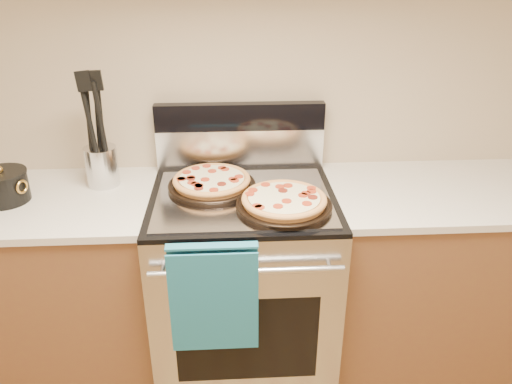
{
  "coord_description": "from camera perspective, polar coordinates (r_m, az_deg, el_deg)",
  "views": [
    {
      "loc": [
        -0.05,
        -0.2,
        1.82
      ],
      "look_at": [
        0.05,
        1.55,
        0.98
      ],
      "focal_mm": 35.0,
      "sensor_mm": 36.0,
      "label": 1
    }
  ],
  "objects": [
    {
      "name": "range_body",
      "position": [
        2.3,
        -1.38,
        -10.94
      ],
      "size": [
        0.76,
        0.68,
        0.9
      ],
      "primitive_type": "cube",
      "color": "#B7B7BC",
      "rests_on": "ground"
    },
    {
      "name": "backsplash_upper",
      "position": [
        2.25,
        -1.86,
        8.62
      ],
      "size": [
        0.76,
        0.06,
        0.12
      ],
      "primitive_type": "cube",
      "color": "black",
      "rests_on": "backsplash_lower"
    },
    {
      "name": "cooktop",
      "position": [
        2.06,
        -1.51,
        -0.6
      ],
      "size": [
        0.76,
        0.68,
        0.02
      ],
      "primitive_type": "cube",
      "color": "black",
      "rests_on": "range_body"
    },
    {
      "name": "pepperoni_pizza_front",
      "position": [
        1.93,
        3.23,
        -1.11
      ],
      "size": [
        0.41,
        0.41,
        0.05
      ],
      "primitive_type": null,
      "rotation": [
        0.0,
        0.0,
        0.13
      ],
      "color": "#C2763B",
      "rests_on": "foil_sheet"
    },
    {
      "name": "pepperoni_pizza_back",
      "position": [
        2.1,
        -5.08,
        1.14
      ],
      "size": [
        0.43,
        0.43,
        0.05
      ],
      "primitive_type": null,
      "rotation": [
        0.0,
        0.0,
        0.21
      ],
      "color": "#C2763B",
      "rests_on": "foil_sheet"
    },
    {
      "name": "cabinet_right",
      "position": [
        2.51,
        19.41,
        -9.41
      ],
      "size": [
        1.0,
        0.62,
        0.88
      ],
      "primitive_type": "cube",
      "color": "brown",
      "rests_on": "ground"
    },
    {
      "name": "countertop_left",
      "position": [
        2.25,
        -24.56,
        -1.12
      ],
      "size": [
        1.02,
        0.64,
        0.03
      ],
      "primitive_type": "cube",
      "color": "beige",
      "rests_on": "cabinet_left"
    },
    {
      "name": "dish_towel",
      "position": [
        1.85,
        -4.83,
        -11.73
      ],
      "size": [
        0.32,
        0.05,
        0.42
      ],
      "primitive_type": null,
      "color": "#176F76",
      "rests_on": "oven_handle"
    },
    {
      "name": "foil_sheet",
      "position": [
        2.03,
        -1.49,
        -0.64
      ],
      "size": [
        0.7,
        0.55,
        0.01
      ],
      "primitive_type": "cube",
      "color": "gray",
      "rests_on": "cooktop"
    },
    {
      "name": "oven_handle",
      "position": [
        1.79,
        -1.06,
        -9.09
      ],
      "size": [
        0.7,
        0.03,
        0.03
      ],
      "primitive_type": "cylinder",
      "rotation": [
        0.0,
        1.57,
        0.0
      ],
      "color": "silver",
      "rests_on": "range_body"
    },
    {
      "name": "countertop_right",
      "position": [
        2.29,
        21.05,
        -0.0
      ],
      "size": [
        1.02,
        0.64,
        0.03
      ],
      "primitive_type": "cube",
      "color": "beige",
      "rests_on": "cabinet_right"
    },
    {
      "name": "cabinet_left",
      "position": [
        2.47,
        -22.63,
        -10.59
      ],
      "size": [
        1.0,
        0.62,
        0.88
      ],
      "primitive_type": "cube",
      "color": "brown",
      "rests_on": "ground"
    },
    {
      "name": "saucepan",
      "position": [
        2.25,
        -26.89,
        0.44
      ],
      "size": [
        0.25,
        0.25,
        0.12
      ],
      "primitive_type": "cylinder",
      "rotation": [
        0.0,
        0.0,
        -0.43
      ],
      "color": "black",
      "rests_on": "countertop_left"
    },
    {
      "name": "oven_window",
      "position": [
        2.04,
        -1.02,
        -16.55
      ],
      "size": [
        0.56,
        0.01,
        0.4
      ],
      "primitive_type": "cube",
      "color": "black",
      "rests_on": "range_body"
    },
    {
      "name": "backsplash_lower",
      "position": [
        2.3,
        -1.81,
        5.05
      ],
      "size": [
        0.76,
        0.06,
        0.18
      ],
      "primitive_type": "cube",
      "color": "silver",
      "rests_on": "cooktop"
    },
    {
      "name": "utensil_crock",
      "position": [
        2.24,
        -17.18,
        2.85
      ],
      "size": [
        0.17,
        0.17,
        0.17
      ],
      "primitive_type": "cylinder",
      "rotation": [
        0.0,
        0.0,
        0.26
      ],
      "color": "silver",
      "rests_on": "countertop_left"
    },
    {
      "name": "wall_back",
      "position": [
        2.25,
        -1.96,
        13.55
      ],
      "size": [
        4.0,
        0.0,
        4.0
      ],
      "primitive_type": "plane",
      "rotation": [
        1.57,
        0.0,
        0.0
      ],
      "color": "tan",
      "rests_on": "ground"
    }
  ]
}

